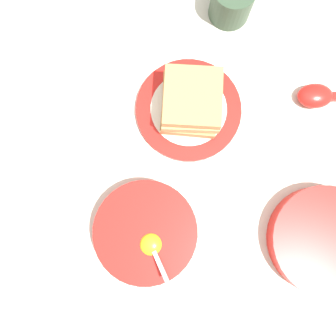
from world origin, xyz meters
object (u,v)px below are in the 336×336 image
Objects in this scene: toast_plate at (188,110)px; drinking_cup at (232,1)px; toast_sandwich at (191,102)px; egg_bowl at (146,232)px; soup_spoon at (322,96)px; congee_bowl at (324,240)px.

drinking_cup reaches higher than toast_plate.
toast_plate is 2.46× the size of drinking_cup.
toast_sandwich and drinking_cup have the same top height.
toast_plate is 1.74× the size of toast_sandwich.
toast_plate is 0.04m from toast_sandwich.
egg_bowl reaches higher than toast_plate.
soup_spoon is at bearing 42.78° from egg_bowl.
congee_bowl is at bearing -41.03° from toast_sandwich.
egg_bowl and drinking_cup have the same top height.
soup_spoon is at bearing 10.90° from toast_plate.
toast_sandwich is 0.33m from congee_bowl.
toast_plate is 0.33m from congee_bowl.
toast_sandwich reaches higher than toast_plate.
egg_bowl is 2.20× the size of drinking_cup.
egg_bowl is 1.56× the size of toast_sandwich.
drinking_cup is at bearing 73.81° from toast_sandwich.
congee_bowl reaches higher than soup_spoon.
soup_spoon is 0.26m from congee_bowl.
drinking_cup reaches higher than soup_spoon.
drinking_cup is at bearing 75.07° from egg_bowl.
toast_plate is at bearing -169.10° from soup_spoon.
toast_sandwich is 0.25m from soup_spoon.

